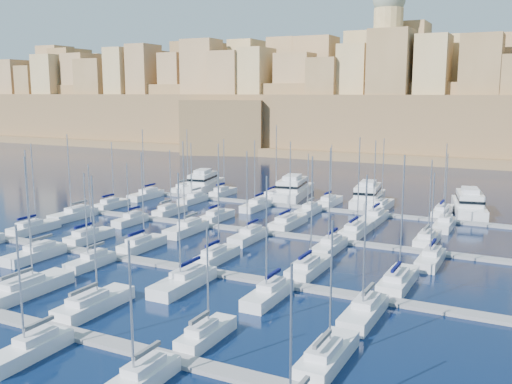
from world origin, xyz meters
The scene contains 51 objects.
ground centered at (0.00, 0.00, 0.00)m, with size 600.00×600.00×0.00m, color black.
pontoon_near centered at (0.00, -34.00, 0.20)m, with size 84.00×2.00×0.40m, color slate.
pontoon_mid_near centered at (0.00, -12.00, 0.20)m, with size 84.00×2.00×0.40m, color slate.
pontoon_mid_far centered at (0.00, 10.00, 0.20)m, with size 84.00×2.00×0.40m, color slate.
pontoon_far centered at (0.00, 32.00, 0.20)m, with size 84.00×2.00×0.40m, color slate.
sailboat_2 centered at (-12.41, -27.75, 0.78)m, with size 3.23×10.76×15.99m.
sailboat_3 centered at (-2.25, -28.26, 0.75)m, with size 2.92×9.72×14.62m.
sailboat_4 centered at (12.26, -29.32, 0.70)m, with size 2.27×7.55×11.00m.
sailboat_5 centered at (23.77, -28.49, 0.73)m, with size 2.77×9.25×12.65m.
sailboat_9 centered at (0.38, -38.99, 0.72)m, with size 2.46×8.19×12.25m.
sailboat_10 centered at (12.15, -39.00, 0.72)m, with size 2.46×8.21×12.31m.
sailboat_12 centered at (-35.12, -6.53, 0.75)m, with size 2.75×9.16×14.87m.
sailboat_13 centered at (-22.91, -6.75, 0.72)m, with size 2.61×8.72×12.16m.
sailboat_14 centered at (-12.73, -6.77, 0.75)m, with size 2.60×8.68×14.54m.
sailboat_15 centered at (0.10, -6.88, 0.73)m, with size 2.54×8.46×12.54m.
sailboat_16 centered at (13.32, -6.29, 0.76)m, with size 2.90×9.67×15.20m.
sailboat_17 centered at (24.58, -6.17, 0.77)m, with size 2.97×9.91×15.90m.
sailboat_19 centered at (-22.66, -17.49, 0.76)m, with size 2.76×9.20×15.45m.
sailboat_20 centered at (-13.33, -16.71, 0.73)m, with size 2.29×7.63×12.88m.
sailboat_21 centered at (2.20, -18.03, 0.76)m, with size 3.10×10.32×14.08m.
sailboat_22 centered at (12.87, -17.24, 0.74)m, with size 2.61×8.70×14.29m.
sailboat_23 centered at (23.78, -17.55, 0.76)m, with size 2.80×9.34×15.20m.
sailboat_24 centered at (-37.10, 14.95, 0.73)m, with size 2.43×8.11×13.44m.
sailboat_25 centered at (-23.25, 14.96, 0.72)m, with size 2.44×8.14×12.45m.
sailboat_26 centered at (-12.80, 15.02, 0.74)m, with size 2.48×8.26×14.06m.
sailboat_27 centered at (0.66, 16.01, 0.76)m, with size 3.08×10.26×14.86m.
sailboat_28 centered at (12.70, 15.86, 0.77)m, with size 2.99×9.96×16.00m.
sailboat_29 centered at (24.02, 15.44, 0.74)m, with size 2.73×9.12×13.06m.
sailboat_30 centered at (-36.76, 4.18, 0.76)m, with size 2.97×9.89×15.70m.
sailboat_31 centered at (-24.71, 5.36, 0.70)m, with size 2.24×7.47×11.05m.
sailboat_32 centered at (-12.29, 4.33, 0.76)m, with size 2.87×9.57×15.37m.
sailboat_33 centered at (-1.02, 4.66, 0.75)m, with size 2.67×8.90×14.32m.
sailboat_34 centered at (12.21, 4.60, 0.76)m, with size 2.71×9.02×15.37m.
sailboat_35 centered at (26.40, 4.69, 0.73)m, with size 2.66×8.85×12.75m.
sailboat_36 centered at (-34.52, 37.57, 0.75)m, with size 2.81×9.37×14.69m.
sailboat_37 centered at (-24.45, 37.06, 0.73)m, with size 2.50×8.33×12.89m.
sailboat_38 centered at (-12.05, 37.85, 0.77)m, with size 2.98×9.94×16.17m.
sailboat_39 centered at (0.55, 37.32, 0.73)m, with size 2.66×8.86×12.62m.
sailboat_40 centered at (11.01, 37.83, 0.75)m, with size 2.97×9.90×14.24m.
sailboat_41 centered at (22.78, 37.58, 0.74)m, with size 2.82×9.40×13.70m.
sailboat_42 centered at (-37.51, 26.35, 0.76)m, with size 2.86×9.53×15.32m.
sailboat_43 centered at (-25.78, 26.99, 0.73)m, with size 2.47×8.23×12.81m.
sailboat_44 centered at (-10.91, 26.63, 0.74)m, with size 2.69×8.97×13.94m.
sailboat_45 centered at (0.04, 27.00, 0.72)m, with size 2.46×8.21×11.84m.
sailboat_46 centered at (12.81, 26.21, 0.76)m, with size 2.95×9.82×14.85m.
sailboat_47 centered at (24.78, 26.69, 0.73)m, with size 2.66×8.85×13.11m.
motor_yacht_a centered at (-32.26, 41.35, 1.73)m, with size 8.03×16.98×5.25m.
motor_yacht_b centered at (-9.82, 42.42, 1.73)m, with size 8.54×19.23×5.25m.
motor_yacht_c centered at (7.29, 41.59, 1.73)m, with size 7.23×17.35×5.25m.
motor_yacht_d centered at (26.89, 41.78, 1.73)m, with size 8.61×17.92×5.25m.
fortified_city centered at (-0.19, 155.26, 14.74)m, with size 460.00×108.95×59.52m.
Camera 1 is at (38.76, -71.37, 22.67)m, focal length 40.00 mm.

